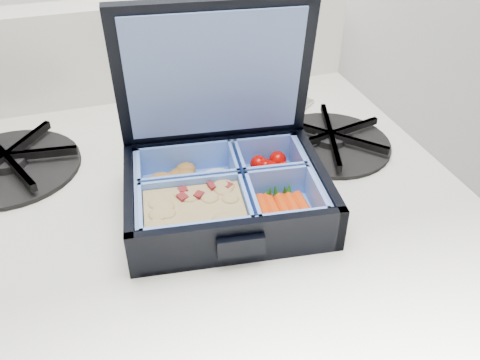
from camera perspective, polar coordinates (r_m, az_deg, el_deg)
name	(u,v)px	position (r m, az deg, el deg)	size (l,w,h in m)	color
bento_box	(226,193)	(0.59, -1.55, -1.47)	(0.23, 0.18, 0.05)	black
burner_grate	(330,138)	(0.73, 10.09, 4.68)	(0.17, 0.17, 0.02)	black
burner_grate_rear	(8,162)	(0.74, -24.63, 1.81)	(0.19, 0.19, 0.02)	black
fork	(274,127)	(0.76, 3.89, 5.91)	(0.03, 0.20, 0.01)	silver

